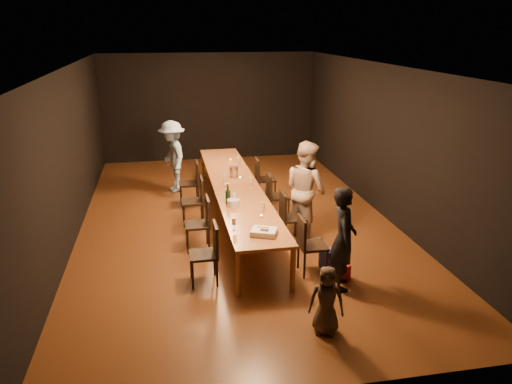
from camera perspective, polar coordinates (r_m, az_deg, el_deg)
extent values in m
plane|color=#4C2313|center=(9.99, -2.29, -3.26)|extent=(10.00, 10.00, 0.00)
cube|color=black|center=(14.41, -5.36, 9.63)|extent=(6.00, 0.04, 3.00)
cube|color=black|center=(4.91, 6.29, -8.23)|extent=(6.00, 0.04, 3.00)
cube|color=black|center=(9.59, -20.47, 4.05)|extent=(0.04, 10.00, 3.00)
cube|color=black|center=(10.39, 14.28, 5.70)|extent=(0.04, 10.00, 3.00)
cube|color=silver|center=(9.31, -2.53, 14.16)|extent=(6.00, 10.00, 0.04)
cube|color=#955B2B|center=(9.74, -2.34, 0.70)|extent=(0.90, 6.00, 0.05)
cylinder|color=#955B2B|center=(7.18, -2.03, -9.32)|extent=(0.08, 0.08, 0.70)
cylinder|color=#955B2B|center=(7.33, 4.24, -8.76)|extent=(0.08, 0.08, 0.70)
cylinder|color=#955B2B|center=(12.57, -6.08, 2.93)|extent=(0.08, 0.08, 0.70)
cylinder|color=#955B2B|center=(12.66, -2.47, 3.13)|extent=(0.08, 0.08, 0.70)
imported|color=black|center=(7.34, 9.96, -5.24)|extent=(0.49, 0.64, 1.56)
imported|color=#CBB198|center=(9.05, 5.75, 0.31)|extent=(0.96, 1.06, 1.78)
imported|color=#86A9CF|center=(11.68, -9.51, 4.01)|extent=(0.85, 1.19, 1.66)
imported|color=#3B2E21|center=(6.41, 8.07, -12.17)|extent=(0.51, 0.43, 0.90)
cube|color=#B41B2A|center=(7.81, 9.98, -9.12)|extent=(0.22, 0.17, 0.24)
cube|color=#273FAC|center=(8.12, 8.32, -7.58)|extent=(0.29, 0.23, 0.31)
cube|color=white|center=(7.42, 0.92, -4.59)|extent=(0.46, 0.42, 0.08)
cube|color=black|center=(7.37, 0.98, -4.37)|extent=(0.15, 0.14, 0.00)
cube|color=red|center=(7.47, 0.81, -4.07)|extent=(0.19, 0.10, 0.00)
cylinder|color=silver|center=(8.56, -2.61, -1.26)|extent=(0.24, 0.24, 0.12)
cylinder|color=#B1B0B5|center=(10.27, -2.57, 2.35)|extent=(0.22, 0.22, 0.20)
cylinder|color=#B2B7B2|center=(8.08, 0.60, -2.80)|extent=(0.05, 0.05, 0.03)
cylinder|color=#B2B7B2|center=(10.11, -1.82, 1.61)|extent=(0.05, 0.05, 0.03)
cylinder|color=#B2B7B2|center=(11.47, -2.94, 3.65)|extent=(0.05, 0.05, 0.03)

